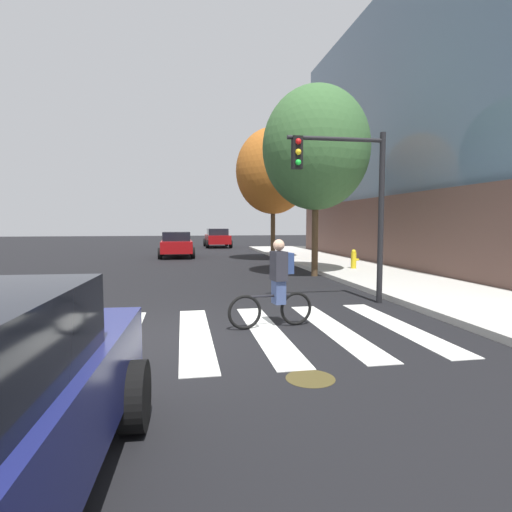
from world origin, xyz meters
TOP-DOWN VIEW (x-y plane):
  - ground_plane at (0.00, 0.00)m, footprint 120.00×120.00m
  - crosswalk_stripes at (-0.15, 0.00)m, footprint 9.62×4.11m
  - manhole_cover at (1.89, -2.33)m, footprint 0.64×0.64m
  - sedan_mid at (-0.05, 17.49)m, footprint 2.07×4.35m
  - sedan_far at (3.16, 27.11)m, footprint 2.16×4.51m
  - cyclist at (2.07, 0.34)m, footprint 1.70×0.39m
  - traffic_light_near at (4.31, 2.23)m, footprint 2.47×0.28m
  - fire_hydrant at (7.18, 8.53)m, footprint 0.33×0.22m
  - street_tree_near at (5.21, 7.58)m, footprint 3.96×3.96m
  - street_tree_mid at (5.09, 14.39)m, footprint 3.96×3.96m

SIDE VIEW (x-z plane):
  - ground_plane at x=0.00m, z-range 0.00..0.00m
  - manhole_cover at x=1.89m, z-range 0.00..0.01m
  - crosswalk_stripes at x=-0.15m, z-range 0.00..0.01m
  - fire_hydrant at x=7.18m, z-range 0.14..0.92m
  - sedan_mid at x=-0.05m, z-range 0.02..1.52m
  - sedan_far at x=3.16m, z-range 0.02..1.58m
  - cyclist at x=2.07m, z-range 0.00..1.69m
  - traffic_light_near at x=4.31m, z-range 0.76..4.96m
  - street_tree_near at x=5.21m, z-range 1.24..8.28m
  - street_tree_mid at x=5.09m, z-range 1.24..8.28m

